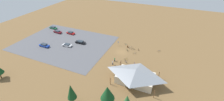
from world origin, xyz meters
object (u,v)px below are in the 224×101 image
Objects in this scene: pine_mideast at (71,91)px; visitor_crossing_yard at (115,59)px; bicycle_yellow_near_sign at (126,59)px; car_red_front_row at (71,33)px; bicycle_blue_edge_north at (159,51)px; car_blue_near_entry at (44,45)px; bicycle_green_edge_south at (127,50)px; car_green_end_stall at (53,28)px; bicycle_blue_yard_left at (126,62)px; bicycle_teal_mid_cluster at (126,45)px; bicycle_red_yard_front at (121,62)px; car_maroon_by_curb at (58,32)px; pine_center at (107,93)px; car_black_back_corner at (80,42)px; trash_bin at (128,46)px; bicycle_black_lone_east at (134,49)px; visitor_near_lot at (113,63)px; lot_sign at (118,43)px; bicycle_purple_near_porch at (135,64)px; bicycle_white_lone_west at (131,47)px; bicycle_silver_yard_center at (135,53)px; bicycle_orange_trailside at (138,50)px; bike_pavilion at (135,75)px; car_white_inner_stall at (67,45)px.

pine_mideast is 23.26m from visitor_crossing_yard.
car_red_front_row is at bearing -17.51° from bicycle_yellow_near_sign.
bicycle_blue_edge_north is 50.93m from car_blue_near_entry.
visitor_crossing_yard is (2.06, 9.23, 0.52)m from bicycle_green_edge_south.
bicycle_yellow_near_sign is 0.31× the size of car_green_end_stall.
visitor_crossing_yard reaches higher than bicycle_blue_yard_left.
bicycle_blue_yard_left is at bearing 109.16° from bicycle_teal_mid_cluster.
bicycle_red_yard_front is (-0.53, 9.38, -0.01)m from bicycle_green_edge_south.
car_red_front_row is at bearing -23.66° from visitor_crossing_yard.
car_maroon_by_curb reaches higher than bicycle_blue_yard_left.
pine_center reaches higher than car_black_back_corner.
bicycle_teal_mid_cluster is at bearing 1.46° from bicycle_blue_edge_north.
trash_bin is 0.71× the size of bicycle_black_lone_east.
visitor_near_lot is (3.67, 4.86, 0.58)m from bicycle_yellow_near_sign.
bicycle_teal_mid_cluster is 37.05m from car_blue_near_entry.
car_green_end_stall is at bearing -4.65° from lot_sign.
pine_mideast is 26.35m from bicycle_purple_near_porch.
bicycle_purple_near_porch is at bearing 119.70° from trash_bin.
bicycle_white_lone_west is at bearing -83.56° from bicycle_yellow_near_sign.
bicycle_yellow_near_sign is (1.89, 5.75, 0.01)m from bicycle_silver_yard_center.
bicycle_blue_edge_north is (-8.64, -33.83, -4.50)m from pine_center.
bicycle_blue_yard_left is 37.25m from car_red_front_row.
car_red_front_row is (-13.20, 1.75, 0.02)m from car_green_end_stall.
lot_sign is 33.45m from car_blue_near_entry.
bicycle_silver_yard_center is 0.92× the size of bicycle_white_lone_west.
trash_bin is 22.21m from car_black_back_corner.
bicycle_silver_yard_center is at bearing 32.65° from bicycle_blue_edge_north.
car_black_back_corner is at bearing 147.61° from car_red_front_row.
lot_sign is 1.50× the size of bicycle_yellow_near_sign.
bicycle_yellow_near_sign is at bearing 71.84° from bicycle_silver_yard_center.
bicycle_green_edge_south is (-5.23, 2.64, -1.02)m from lot_sign.
lot_sign is at bearing 3.72° from trash_bin.
bicycle_blue_yard_left is 7.57m from bicycle_silver_yard_center.
bicycle_orange_trailside is (-5.08, 0.60, -0.10)m from trash_bin.
trash_bin is 37.67m from car_blue_near_entry.
visitor_near_lot reaches higher than bicycle_purple_near_porch.
car_blue_near_entry is at bearing 79.81° from car_red_front_row.
bike_pavilion is 12.37m from bicycle_yellow_near_sign.
visitor_crossing_yard is (1.32, 12.17, 0.46)m from trash_bin.
car_green_end_stall is at bearing -22.86° from bike_pavilion.
car_maroon_by_curb is at bearing -21.94° from bike_pavilion.
lot_sign is 13.42m from bicycle_blue_yard_left.
visitor_crossing_yard is (-43.85, 15.18, 0.21)m from car_green_end_stall.
bicycle_blue_yard_left is at bearing 98.42° from bicycle_white_lone_west.
bicycle_green_edge_south is 1.13× the size of bicycle_black_lone_east.
car_maroon_by_curb is (42.17, -0.53, 0.35)m from bicycle_black_lone_east.
bicycle_white_lone_west is at bearing -68.84° from bike_pavilion.
bicycle_blue_yard_left is at bearing 0.91° from bicycle_purple_near_porch.
car_white_inner_stall is at bearing -49.69° from pine_mideast.
pine_center is 20.40m from bicycle_red_yard_front.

